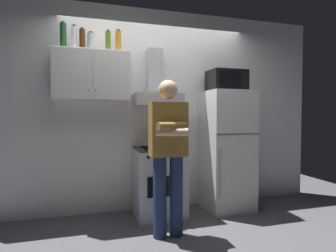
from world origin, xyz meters
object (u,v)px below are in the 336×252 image
object	(u,v)px
bottle_vodka_clear	(74,38)
microwave	(226,81)
person_standing	(168,151)
bottle_liquor_amber	(118,42)
refrigerator	(226,150)
bottle_wine_green	(63,36)
range_hood	(156,90)
stove_oven	(159,182)
bottle_canister_steel	(91,42)
bottle_olive_oil	(108,41)
bottle_rum_dark	(82,39)
upper_cabinet	(92,76)

from	to	relation	value
bottle_vodka_clear	microwave	bearing A→B (deg)	-2.56
person_standing	bottle_liquor_amber	world-z (taller)	bottle_liquor_amber
refrigerator	bottle_wine_green	world-z (taller)	bottle_wine_green
range_hood	microwave	size ratio (longest dim) A/B	1.56
stove_oven	bottle_canister_steel	bearing A→B (deg)	168.82
microwave	refrigerator	bearing A→B (deg)	-89.10
stove_oven	refrigerator	world-z (taller)	refrigerator
microwave	bottle_canister_steel	distance (m)	1.81
refrigerator	range_hood	bearing A→B (deg)	172.45
refrigerator	bottle_vodka_clear	size ratio (longest dim) A/B	5.55
bottle_olive_oil	bottle_rum_dark	xyz separation A→B (m)	(-0.30, -0.00, 0.00)
range_hood	bottle_liquor_amber	bearing A→B (deg)	175.26
stove_oven	refrigerator	xyz separation A→B (m)	(0.95, 0.00, 0.37)
bottle_wine_green	range_hood	bearing A→B (deg)	-1.42
bottle_olive_oil	bottle_wine_green	bearing A→B (deg)	174.00
stove_oven	bottle_vodka_clear	bearing A→B (deg)	173.93
stove_oven	range_hood	world-z (taller)	range_hood
refrigerator	bottle_vodka_clear	world-z (taller)	bottle_vodka_clear
person_standing	bottle_liquor_amber	xyz separation A→B (m)	(-0.43, 0.77, 1.29)
range_hood	person_standing	world-z (taller)	range_hood
bottle_liquor_amber	bottle_rum_dark	world-z (taller)	bottle_liquor_amber
microwave	bottle_wine_green	distance (m)	2.13
refrigerator	bottle_canister_steel	xyz separation A→B (m)	(-1.76, 0.16, 1.36)
bottle_canister_steel	bottle_olive_oil	size ratio (longest dim) A/B	0.92
upper_cabinet	stove_oven	xyz separation A→B (m)	(0.80, -0.13, -1.32)
bottle_vodka_clear	bottle_canister_steel	bearing A→B (deg)	15.81
person_standing	bottle_wine_green	world-z (taller)	bottle_wine_green
range_hood	bottle_wine_green	xyz separation A→B (m)	(-1.12, 0.03, 0.61)
stove_oven	bottle_wine_green	bearing A→B (deg)	172.18
upper_cabinet	bottle_liquor_amber	bearing A→B (deg)	7.26
bottle_olive_oil	upper_cabinet	bearing A→B (deg)	172.54
upper_cabinet	bottle_liquor_amber	world-z (taller)	bottle_liquor_amber
refrigerator	bottle_canister_steel	distance (m)	2.23
microwave	bottle_olive_oil	bearing A→B (deg)	177.02
stove_oven	range_hood	distance (m)	1.17
person_standing	bottle_rum_dark	size ratio (longest dim) A/B	6.25
upper_cabinet	person_standing	world-z (taller)	upper_cabinet
bottle_wine_green	stove_oven	bearing A→B (deg)	-7.82
upper_cabinet	bottle_canister_steel	xyz separation A→B (m)	(-0.01, 0.03, 0.41)
stove_oven	person_standing	bearing A→B (deg)	-94.72
bottle_liquor_amber	upper_cabinet	bearing A→B (deg)	-172.74
range_hood	bottle_wine_green	bearing A→B (deg)	178.58
range_hood	bottle_canister_steel	world-z (taller)	bottle_canister_steel
stove_oven	range_hood	xyz separation A→B (m)	(0.00, 0.13, 1.16)
range_hood	bottle_olive_oil	world-z (taller)	bottle_olive_oil
microwave	bottle_vodka_clear	world-z (taller)	bottle_vodka_clear
bottle_wine_green	bottle_vodka_clear	bearing A→B (deg)	-21.08
stove_oven	bottle_olive_oil	world-z (taller)	bottle_olive_oil
bottle_wine_green	bottle_rum_dark	world-z (taller)	bottle_wine_green
bottle_vodka_clear	bottle_canister_steel	world-z (taller)	bottle_vodka_clear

